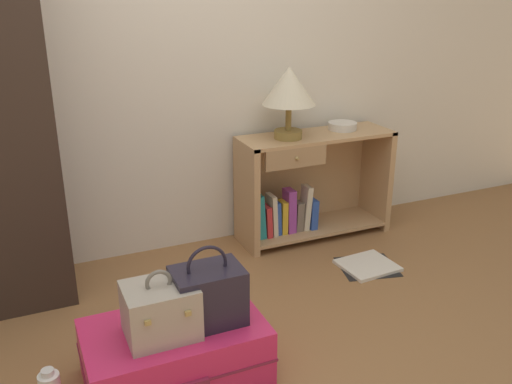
# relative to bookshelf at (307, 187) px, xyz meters

# --- Properties ---
(back_wall) EXTENTS (6.40, 0.10, 2.60)m
(back_wall) POSITION_rel_bookshelf_xyz_m (-0.94, 0.23, 0.97)
(back_wall) COLOR silver
(back_wall) RESTS_ON ground_plane
(bookshelf) EXTENTS (0.99, 0.35, 0.68)m
(bookshelf) POSITION_rel_bookshelf_xyz_m (0.00, 0.00, 0.00)
(bookshelf) COLOR tan
(bookshelf) RESTS_ON ground_plane
(table_lamp) EXTENTS (0.32, 0.32, 0.43)m
(table_lamp) POSITION_rel_bookshelf_xyz_m (-0.16, -0.03, 0.65)
(table_lamp) COLOR olive
(table_lamp) RESTS_ON bookshelf
(bowl) EXTENTS (0.18, 0.18, 0.05)m
(bowl) POSITION_rel_bookshelf_xyz_m (0.26, 0.02, 0.37)
(bowl) COLOR silver
(bowl) RESTS_ON bookshelf
(suitcase_large) EXTENTS (0.74, 0.46, 0.25)m
(suitcase_large) POSITION_rel_bookshelf_xyz_m (-1.19, -1.04, -0.21)
(suitcase_large) COLOR #DB2860
(suitcase_large) RESTS_ON ground_plane
(train_case) EXTENTS (0.28, 0.24, 0.29)m
(train_case) POSITION_rel_bookshelf_xyz_m (-1.25, -1.08, 0.03)
(train_case) COLOR #A89E8E
(train_case) RESTS_ON suitcase_large
(handbag) EXTENTS (0.28, 0.20, 0.35)m
(handbag) POSITION_rel_bookshelf_xyz_m (-1.04, -1.07, 0.04)
(handbag) COLOR #231E2D
(handbag) RESTS_ON suitcase_large
(open_book_on_floor) EXTENTS (0.38, 0.36, 0.02)m
(open_book_on_floor) POSITION_rel_bookshelf_xyz_m (0.11, -0.55, -0.32)
(open_book_on_floor) COLOR white
(open_book_on_floor) RESTS_ON ground_plane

